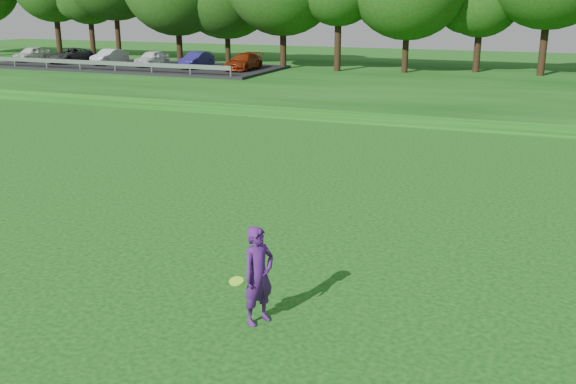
% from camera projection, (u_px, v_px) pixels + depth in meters
% --- Properties ---
extents(ground, '(140.00, 140.00, 0.00)m').
position_uv_depth(ground, '(176.00, 282.00, 13.64)').
color(ground, '#0E410C').
rests_on(ground, ground).
extents(berm, '(130.00, 30.00, 0.60)m').
position_uv_depth(berm, '(435.00, 83.00, 43.85)').
color(berm, '#0E410C').
rests_on(berm, ground).
extents(walking_path, '(130.00, 1.60, 0.04)m').
position_uv_depth(walking_path, '(389.00, 122.00, 31.46)').
color(walking_path, gray).
rests_on(walking_path, ground).
extents(parking_lot, '(24.00, 9.00, 1.38)m').
position_uv_depth(parking_lot, '(129.00, 62.00, 51.05)').
color(parking_lot, black).
rests_on(parking_lot, berm).
extents(woman, '(0.75, 0.90, 1.87)m').
position_uv_depth(woman, '(258.00, 275.00, 11.68)').
color(woman, '#48186C').
rests_on(woman, ground).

